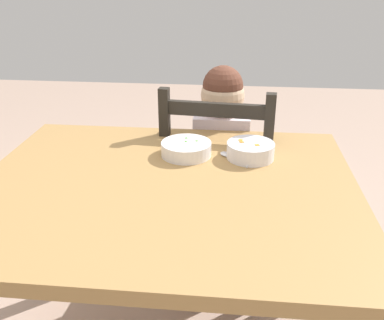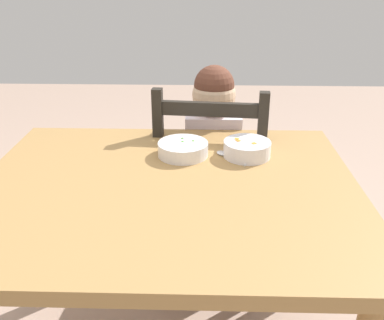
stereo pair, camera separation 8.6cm
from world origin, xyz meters
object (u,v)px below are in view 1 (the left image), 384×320
object	(u,v)px
dining_chair	(219,190)
bowl_of_carrots	(250,150)
spoon	(229,156)
child_figure	(221,150)
bowl_of_peas	(186,148)
dining_table	(166,217)

from	to	relation	value
dining_chair	bowl_of_carrots	distance (m)	0.45
dining_chair	spoon	size ratio (longest dim) A/B	7.82
child_figure	bowl_of_carrots	size ratio (longest dim) A/B	6.30
bowl_of_carrots	dining_chair	bearing A→B (deg)	110.13
bowl_of_carrots	spoon	bearing A→B (deg)	-175.69
bowl_of_peas	bowl_of_carrots	distance (m)	0.21
bowl_of_carrots	spoon	xyz separation A→B (m)	(-0.07, -0.01, -0.02)
dining_chair	spoon	bearing A→B (deg)	-82.16
child_figure	bowl_of_carrots	distance (m)	0.33
bowl_of_carrots	dining_table	bearing A→B (deg)	-139.76
bowl_of_peas	spoon	xyz separation A→B (m)	(0.14, -0.01, -0.02)
bowl_of_peas	spoon	distance (m)	0.15
spoon	bowl_of_carrots	bearing A→B (deg)	4.31
dining_chair	child_figure	bearing A→B (deg)	-64.36
dining_chair	bowl_of_carrots	world-z (taller)	dining_chair
spoon	dining_chair	bearing A→B (deg)	97.84
dining_table	child_figure	world-z (taller)	child_figure
bowl_of_peas	child_figure	bearing A→B (deg)	70.04
dining_table	child_figure	size ratio (longest dim) A/B	1.14
dining_chair	bowl_of_peas	bearing A→B (deg)	-108.64
child_figure	dining_table	bearing A→B (deg)	-105.91
dining_table	spoon	distance (m)	0.30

